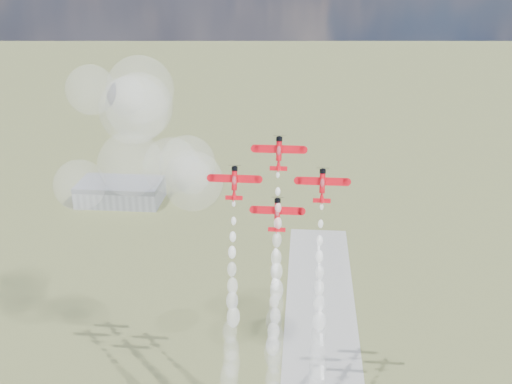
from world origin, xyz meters
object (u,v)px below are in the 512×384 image
object	(u,v)px
plane_left	(234,182)
plane_right	(322,185)
plane_slot	(277,214)
hangar	(121,192)
plane_lead	(279,153)

from	to	relation	value
plane_left	plane_right	distance (m)	23.82
plane_right	plane_slot	bearing A→B (deg)	-168.76
plane_slot	hangar	bearing A→B (deg)	119.88
plane_right	plane_lead	bearing A→B (deg)	168.76
plane_lead	plane_left	size ratio (longest dim) A/B	1.00
plane_left	plane_slot	size ratio (longest dim) A/B	1.00
plane_right	plane_slot	xyz separation A→B (m)	(-11.91, -2.37, -7.99)
plane_slot	plane_lead	bearing A→B (deg)	90.00
hangar	plane_lead	world-z (taller)	plane_lead
hangar	plane_slot	distance (m)	220.49
plane_left	plane_slot	bearing A→B (deg)	-11.24
plane_left	plane_lead	bearing A→B (deg)	11.24
hangar	plane_lead	xyz separation A→B (m)	(104.01, -176.33, 86.81)
plane_lead	plane_right	size ratio (longest dim) A/B	1.00
hangar	plane_right	world-z (taller)	plane_right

